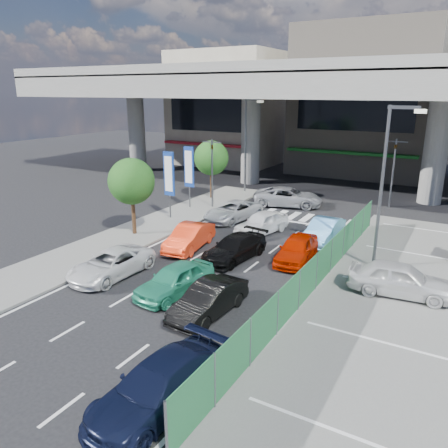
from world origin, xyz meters
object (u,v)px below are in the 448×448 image
Objects in this scene: traffic_light_left at (212,157)px; crossing_wagon_silver at (288,197)px; minivan_navy_back at (159,386)px; taxi_teal_mid at (175,280)px; signboard_near at (169,176)px; kei_truck_front_right at (324,231)px; street_lamp_right at (387,175)px; tree_far at (211,158)px; sedan_white_mid_left at (111,264)px; parked_sedan_white at (400,279)px; taxi_orange_right at (297,249)px; taxi_orange_left at (189,237)px; sedan_black_mid at (235,248)px; street_lamp_left at (247,138)px; tree_near at (131,182)px; traffic_cone at (351,277)px; traffic_light_right at (395,156)px; hatch_black_mid_right at (209,300)px; sedan_white_front_mid at (262,223)px; signboard_far at (189,169)px; wagon_silver_front_left at (233,211)px.

traffic_light_left reaches higher than crossing_wagon_silver.
minivan_navy_back is (10.10, -19.52, -3.25)m from traffic_light_left.
taxi_teal_mid is (6.26, -13.45, -3.25)m from traffic_light_left.
kei_truck_front_right is (10.78, 0.57, -2.37)m from signboard_near.
street_lamp_right reaches higher than tree_far.
tree_far is 16.61m from sedan_white_mid_left.
minivan_navy_back and taxi_teal_mid have the same top height.
parked_sedan_white reaches higher than taxi_teal_mid.
taxi_teal_mid is 0.77× the size of crossing_wagon_silver.
traffic_light_left reaches higher than taxi_orange_right.
sedan_black_mid is at bearing -11.18° from taxi_orange_left.
traffic_light_left is 1.28× the size of taxi_teal_mid.
traffic_light_left is at bearing -88.80° from street_lamp_left.
signboard_near is at bearing 135.33° from taxi_teal_mid.
tree_near is 1.00× the size of tree_far.
tree_near reaches higher than crossing_wagon_silver.
minivan_navy_back is (10.23, -25.52, -4.08)m from street_lamp_left.
traffic_cone is at bearing -29.53° from taxi_orange_right.
tree_near is 0.92× the size of crossing_wagon_silver.
traffic_light_left reaches higher than tree_near.
street_lamp_left is at bearing 46.42° from crossing_wagon_silver.
sedan_white_mid_left is at bearing -155.02° from traffic_cone.
traffic_cone is (-2.14, 0.12, -0.41)m from parked_sedan_white.
traffic_light_right is 16.02m from traffic_cone.
traffic_cone is (6.18, -0.13, -0.24)m from sedan_black_mid.
parked_sedan_white is (6.33, 5.57, 0.14)m from hatch_black_mid_right.
crossing_wagon_silver is at bearing 112.80° from sedan_white_front_mid.
street_lamp_right is (1.67, -13.00, 0.83)m from traffic_light_right.
crossing_wagon_silver is at bearing 51.98° from signboard_near.
sedan_white_front_mid is (-4.22, 15.79, 0.00)m from minivan_navy_back.
tree_far is (-1.47, -3.50, -1.38)m from street_lamp_left.
street_lamp_right is at bearing 82.10° from minivan_navy_back.
hatch_black_mid_right is at bearing -53.25° from signboard_far.
traffic_light_left reaches higher than tree_far.
taxi_orange_right is at bearing -36.84° from traffic_light_left.
street_lamp_left is 27.79m from minivan_navy_back.
signboard_near is at bearing 161.51° from traffic_cone.
taxi_teal_mid is 2.41m from hatch_black_mid_right.
wagon_silver_front_left reaches higher than sedan_white_mid_left.
taxi_orange_right is at bearing 4.86° from tree_near.
traffic_light_left is at bearing -57.38° from tree_far.
taxi_orange_left and sedan_white_front_mid have the same top height.
taxi_teal_mid is (-3.85, 6.07, 0.00)m from minivan_navy_back.
crossing_wagon_silver is at bearing -152.50° from traffic_light_right.
wagon_silver_front_left is (0.50, 11.30, 0.01)m from sedan_white_mid_left.
tree_far reaches higher than minivan_navy_back.
signboard_near is 4.01m from tree_near.
traffic_light_left is 8.06m from tree_near.
taxi_orange_left is 1.03× the size of sedan_white_front_mid.
tree_near is 1.05× the size of sedan_white_mid_left.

